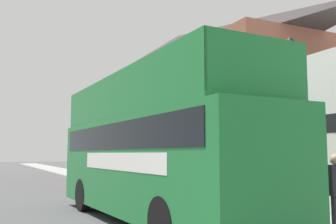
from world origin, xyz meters
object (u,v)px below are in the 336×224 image
object	(u,v)px
tour_bus	(150,156)
lamp_post_second	(144,117)
pedestrian_second	(336,186)
lamp_post_nearest	(292,94)
parked_car_ahead_of_bus	(100,180)

from	to	relation	value
tour_bus	lamp_post_second	xyz separation A→B (m)	(2.46, 6.61, 1.78)
pedestrian_second	lamp_post_nearest	size ratio (longest dim) A/B	0.38
lamp_post_second	parked_car_ahead_of_bus	bearing A→B (deg)	145.80
pedestrian_second	lamp_post_nearest	distance (m)	2.30
tour_bus	parked_car_ahead_of_bus	distance (m)	7.91
tour_bus	lamp_post_nearest	bearing A→B (deg)	-57.98
lamp_post_nearest	lamp_post_second	bearing A→B (deg)	88.90
parked_car_ahead_of_bus	lamp_post_second	world-z (taller)	lamp_post_second
lamp_post_second	tour_bus	bearing A→B (deg)	-110.37
pedestrian_second	lamp_post_nearest	xyz separation A→B (m)	(-0.59, 0.65, 2.13)
parked_car_ahead_of_bus	lamp_post_second	size ratio (longest dim) A/B	0.77
pedestrian_second	lamp_post_second	distance (m)	10.88
pedestrian_second	lamp_post_nearest	bearing A→B (deg)	132.52
lamp_post_nearest	lamp_post_second	xyz separation A→B (m)	(0.19, 9.95, 0.32)
lamp_post_nearest	lamp_post_second	size ratio (longest dim) A/B	0.90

